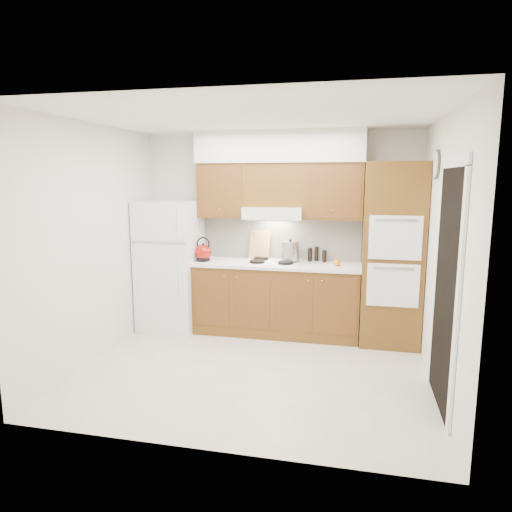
{
  "coord_description": "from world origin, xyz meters",
  "views": [
    {
      "loc": [
        1.0,
        -4.47,
        2.01
      ],
      "look_at": [
        -0.08,
        0.45,
        1.15
      ],
      "focal_mm": 32.0,
      "sensor_mm": 36.0,
      "label": 1
    }
  ],
  "objects_px": {
    "oven_cabinet": "(392,255)",
    "stock_pot": "(290,251)",
    "kettle": "(203,252)",
    "fridge": "(171,265)"
  },
  "relations": [
    {
      "from": "kettle",
      "to": "stock_pot",
      "type": "xyz_separation_m",
      "value": [
        1.12,
        0.15,
        0.03
      ]
    },
    {
      "from": "oven_cabinet",
      "to": "stock_pot",
      "type": "relative_size",
      "value": 9.3
    },
    {
      "from": "oven_cabinet",
      "to": "kettle",
      "type": "bearing_deg",
      "value": -178.45
    },
    {
      "from": "oven_cabinet",
      "to": "fridge",
      "type": "bearing_deg",
      "value": -179.3
    },
    {
      "from": "fridge",
      "to": "oven_cabinet",
      "type": "height_order",
      "value": "oven_cabinet"
    },
    {
      "from": "kettle",
      "to": "stock_pot",
      "type": "distance_m",
      "value": 1.13
    },
    {
      "from": "stock_pot",
      "to": "kettle",
      "type": "bearing_deg",
      "value": -172.57
    },
    {
      "from": "fridge",
      "to": "oven_cabinet",
      "type": "relative_size",
      "value": 0.78
    },
    {
      "from": "oven_cabinet",
      "to": "stock_pot",
      "type": "xyz_separation_m",
      "value": [
        -1.25,
        0.08,
        -0.01
      ]
    },
    {
      "from": "fridge",
      "to": "stock_pot",
      "type": "relative_size",
      "value": 7.27
    }
  ]
}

